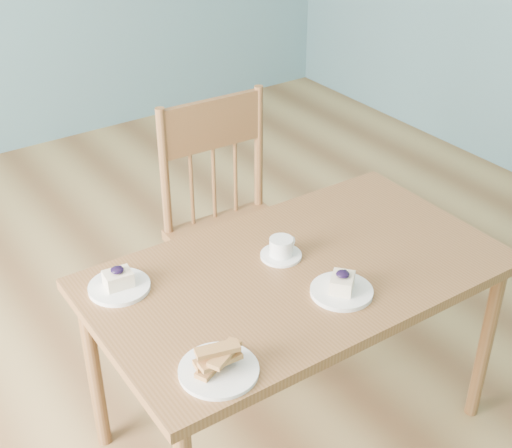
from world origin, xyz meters
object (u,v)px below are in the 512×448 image
Objects in this scene: dining_table at (297,287)px; biscotti_plate at (218,364)px; cheesecake_plate_near at (342,288)px; cheesecake_plate_far at (119,283)px; dining_chair at (234,228)px; coffee_cup at (281,249)px.

biscotti_plate reaches higher than dining_table.
cheesecake_plate_near is 0.46m from biscotti_plate.
cheesecake_plate_far is at bearing 96.54° from biscotti_plate.
dining_chair is 0.97m from biscotti_plate.
biscotti_plate reaches higher than coffee_cup.
dining_chair reaches higher than coffee_cup.
coffee_cup is (-0.03, 0.25, 0.01)m from cheesecake_plate_near.
dining_table is at bearing 28.93° from biscotti_plate.
dining_table is 6.97× the size of cheesecake_plate_near.
dining_chair is at bearing 28.24° from cheesecake_plate_far.
dining_table is at bearing -23.99° from cheesecake_plate_far.
biscotti_plate is (-0.55, -0.77, 0.20)m from dining_chair.
coffee_cup is at bearing 96.77° from cheesecake_plate_near.
cheesecake_plate_near reaches higher than coffee_cup.
dining_table is 0.12m from coffee_cup.
coffee_cup is (-0.00, 0.08, 0.09)m from dining_table.
cheesecake_plate_near is 1.01× the size of cheesecake_plate_far.
dining_chair is at bearing 82.71° from cheesecake_plate_near.
cheesecake_plate_far is (-0.51, 0.38, -0.00)m from cheesecake_plate_near.
cheesecake_plate_near is at bearing -88.73° from coffee_cup.
cheesecake_plate_near is at bearing -36.64° from cheesecake_plate_far.
biscotti_plate reaches higher than cheesecake_plate_far.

